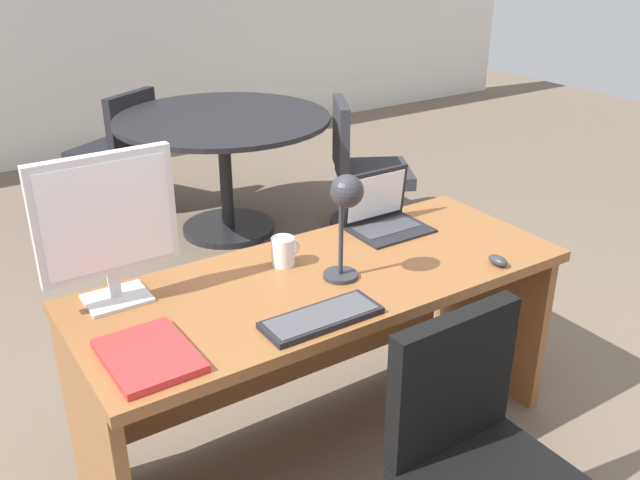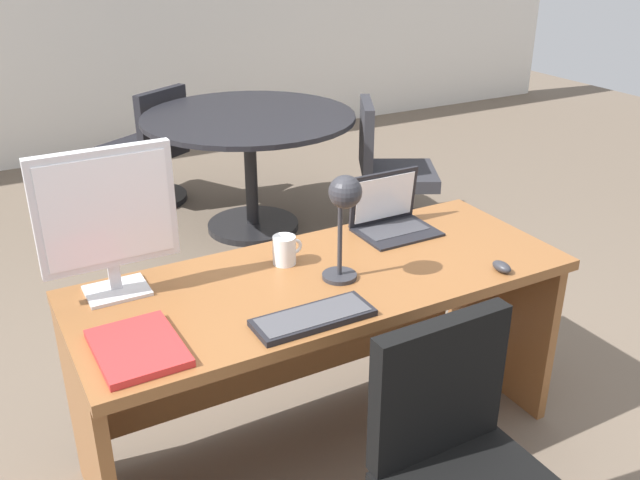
% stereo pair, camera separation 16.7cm
% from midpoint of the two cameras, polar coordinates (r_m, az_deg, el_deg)
% --- Properties ---
extents(ground, '(12.00, 12.00, 0.00)m').
position_cam_midpoint_polar(ground, '(3.97, -9.01, -3.49)').
color(ground, '#6B5B4C').
extents(desk, '(1.74, 0.69, 0.74)m').
position_cam_midpoint_polar(desk, '(2.55, 1.75, -6.59)').
color(desk, brown).
rests_on(desk, ground).
extents(monitor, '(0.44, 0.16, 0.49)m').
position_cam_midpoint_polar(monitor, '(2.26, -15.05, 2.01)').
color(monitor, silver).
rests_on(monitor, desk).
extents(laptop, '(0.30, 0.23, 0.23)m').
position_cam_midpoint_polar(laptop, '(2.77, 7.41, 2.26)').
color(laptop, black).
rests_on(laptop, desk).
extents(keyboard, '(0.38, 0.14, 0.02)m').
position_cam_midpoint_polar(keyboard, '(2.15, 1.68, -6.40)').
color(keyboard, black).
rests_on(keyboard, desk).
extents(mouse, '(0.05, 0.08, 0.04)m').
position_cam_midpoint_polar(mouse, '(2.53, 16.48, -2.14)').
color(mouse, '#2D2D33').
rests_on(mouse, desk).
extents(desk_lamp, '(0.12, 0.14, 0.38)m').
position_cam_midpoint_polar(desk_lamp, '(2.27, 4.11, 2.78)').
color(desk_lamp, '#2D2D33').
rests_on(desk_lamp, desk).
extents(book, '(0.24, 0.31, 0.02)m').
position_cam_midpoint_polar(book, '(2.05, -12.43, -8.66)').
color(book, red).
rests_on(book, desk).
extents(coffee_mug, '(0.11, 0.08, 0.10)m').
position_cam_midpoint_polar(coffee_mug, '(2.47, -0.97, -0.85)').
color(coffee_mug, white).
rests_on(coffee_mug, desk).
extents(meeting_table, '(1.32, 1.32, 0.76)m').
position_cam_midpoint_polar(meeting_table, '(4.42, -4.69, 7.87)').
color(meeting_table, black).
rests_on(meeting_table, ground).
extents(meeting_chair_near, '(0.63, 0.62, 0.84)m').
position_cam_midpoint_polar(meeting_chair_near, '(4.52, 6.78, 4.81)').
color(meeting_chair_near, black).
rests_on(meeting_chair_near, ground).
extents(meeting_chair_far, '(0.63, 0.64, 0.83)m').
position_cam_midpoint_polar(meeting_chair_far, '(5.05, -12.87, 6.57)').
color(meeting_chair_far, black).
rests_on(meeting_chair_far, ground).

